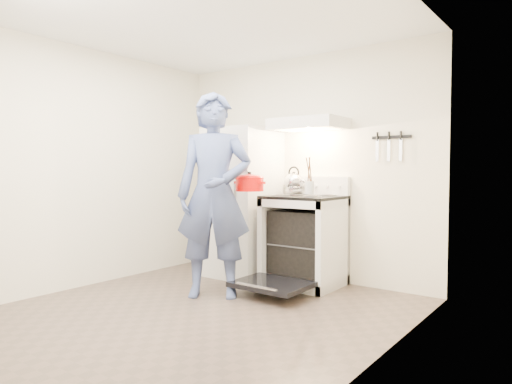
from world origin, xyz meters
The scene contains 15 objects.
floor centered at (0.00, 0.00, 0.00)m, with size 3.60×3.60×0.00m, color brown.
back_wall centered at (0.00, 1.80, 1.25)m, with size 3.20×0.02×2.50m, color beige.
refrigerator centered at (-0.58, 1.45, 0.85)m, with size 0.70×0.70×1.70m, color silver.
stove_body centered at (0.23, 1.48, 0.46)m, with size 0.76×0.65×0.92m, color silver.
cooktop centered at (0.23, 1.48, 0.94)m, with size 0.76×0.65×0.03m, color black.
backsplash centered at (0.23, 1.76, 1.05)m, with size 0.76×0.07×0.20m, color silver.
oven_door centered at (0.23, 0.88, 0.12)m, with size 0.70×0.54×0.04m, color black.
oven_rack centered at (0.23, 1.48, 0.44)m, with size 0.60×0.52×0.01m, color slate.
range_hood centered at (0.23, 1.55, 1.71)m, with size 0.76×0.50×0.12m, color silver.
knife_strip centered at (1.05, 1.79, 1.55)m, with size 0.40×0.02×0.03m, color black.
pizza_stone centered at (0.17, 1.50, 0.45)m, with size 0.34×0.34×0.02m, color olive.
tea_kettle centered at (0.01, 1.62, 1.11)m, with size 0.26×0.21×0.31m, color #B9B9BE, non-canonical shape.
utensil_jar centered at (0.41, 1.27, 1.05)m, with size 0.09×0.09×0.13m, color silver.
person centered at (-0.24, 0.58, 0.98)m, with size 0.72×0.47×1.96m, color #384374.
dutch_oven centered at (-0.04, 0.88, 1.08)m, with size 0.35×0.28×0.23m, color red, non-canonical shape.
Camera 1 is at (2.70, -2.68, 1.21)m, focal length 32.00 mm.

